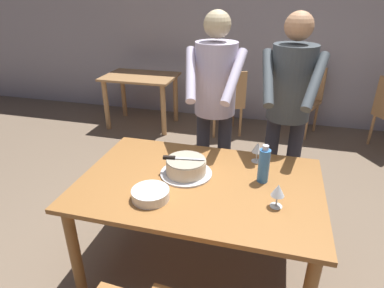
{
  "coord_description": "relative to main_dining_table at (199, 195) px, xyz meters",
  "views": [
    {
      "loc": [
        0.41,
        -1.71,
        1.86
      ],
      "look_at": [
        -0.1,
        0.22,
        0.9
      ],
      "focal_mm": 30.55,
      "sensor_mm": 36.0,
      "label": 1
    }
  ],
  "objects": [
    {
      "name": "ground_plane",
      "position": [
        0.0,
        0.0,
        -0.65
      ],
      "size": [
        14.0,
        14.0,
        0.0
      ],
      "primitive_type": "plane",
      "color": "#7A6651"
    },
    {
      "name": "back_wall",
      "position": [
        0.0,
        3.19,
        0.7
      ],
      "size": [
        10.0,
        0.12,
        2.7
      ],
      "primitive_type": "cube",
      "color": "#ADA8B2",
      "rests_on": "ground_plane"
    },
    {
      "name": "main_dining_table",
      "position": [
        0.0,
        0.0,
        0.0
      ],
      "size": [
        1.52,
        1.0,
        0.75
      ],
      "color": "#9E6633",
      "rests_on": "ground_plane"
    },
    {
      "name": "cake_on_platter",
      "position": [
        -0.1,
        0.07,
        0.16
      ],
      "size": [
        0.34,
        0.34,
        0.11
      ],
      "color": "silver",
      "rests_on": "main_dining_table"
    },
    {
      "name": "cake_knife",
      "position": [
        -0.18,
        0.06,
        0.22
      ],
      "size": [
        0.27,
        0.06,
        0.02
      ],
      "color": "silver",
      "rests_on": "cake_on_platter"
    },
    {
      "name": "plate_stack",
      "position": [
        -0.23,
        -0.25,
        0.13
      ],
      "size": [
        0.22,
        0.22,
        0.06
      ],
      "color": "white",
      "rests_on": "main_dining_table"
    },
    {
      "name": "wine_glass_near",
      "position": [
        0.33,
        0.36,
        0.21
      ],
      "size": [
        0.08,
        0.08,
        0.14
      ],
      "color": "silver",
      "rests_on": "main_dining_table"
    },
    {
      "name": "wine_glass_far",
      "position": [
        0.48,
        -0.14,
        0.21
      ],
      "size": [
        0.08,
        0.08,
        0.14
      ],
      "color": "silver",
      "rests_on": "main_dining_table"
    },
    {
      "name": "water_bottle",
      "position": [
        0.38,
        0.11,
        0.22
      ],
      "size": [
        0.07,
        0.07,
        0.25
      ],
      "color": "#387AC6",
      "rests_on": "main_dining_table"
    },
    {
      "name": "person_cutting_cake",
      "position": [
        -0.05,
        0.71,
        0.43
      ],
      "size": [
        0.47,
        0.56,
        1.72
      ],
      "color": "#2D2D38",
      "rests_on": "ground_plane"
    },
    {
      "name": "person_standing_beside",
      "position": [
        0.51,
        0.74,
        0.43
      ],
      "size": [
        0.47,
        0.56,
        1.72
      ],
      "color": "#2D2D38",
      "rests_on": "ground_plane"
    },
    {
      "name": "background_table",
      "position": [
        -1.46,
        2.49,
        -0.07
      ],
      "size": [
        1.0,
        0.7,
        0.74
      ],
      "color": "tan",
      "rests_on": "ground_plane"
    },
    {
      "name": "background_chair_0",
      "position": [
        -0.22,
        2.46,
        -0.15
      ],
      "size": [
        0.58,
        0.58,
        0.9
      ],
      "color": "tan",
      "rests_on": "ground_plane"
    },
    {
      "name": "background_chair_2",
      "position": [
        0.78,
        2.85,
        -0.15
      ],
      "size": [
        0.58,
        0.58,
        0.9
      ],
      "color": "tan",
      "rests_on": "ground_plane"
    }
  ]
}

